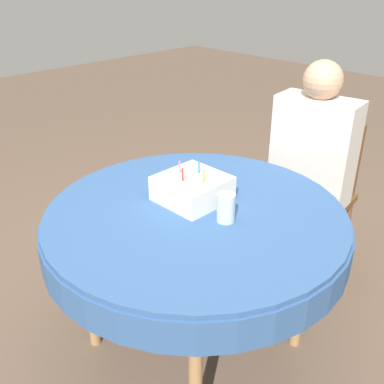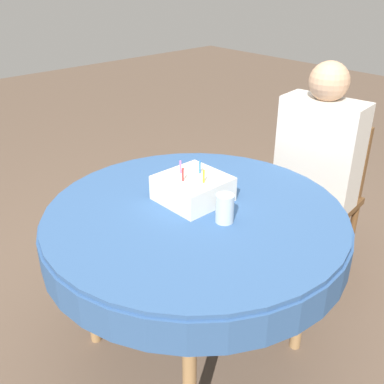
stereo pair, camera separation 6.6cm
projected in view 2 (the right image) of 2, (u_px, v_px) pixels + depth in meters
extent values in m
plane|color=brown|center=(195.00, 342.00, 2.14)|extent=(12.00, 12.00, 0.00)
cylinder|color=#335689|center=(195.00, 212.00, 1.81)|extent=(1.21, 1.21, 0.02)
cylinder|color=#335689|center=(195.00, 228.00, 1.84)|extent=(1.23, 1.23, 0.13)
cylinder|color=#A37A4C|center=(89.00, 281.00, 1.99)|extent=(0.05, 0.05, 0.70)
cylinder|color=#A37A4C|center=(189.00, 370.00, 1.56)|extent=(0.05, 0.05, 0.70)
cylinder|color=#A37A4C|center=(198.00, 227.00, 2.39)|extent=(0.05, 0.05, 0.70)
cylinder|color=#A37A4C|center=(303.00, 287.00, 1.96)|extent=(0.05, 0.05, 0.70)
cube|color=brown|center=(312.00, 203.00, 2.46)|extent=(0.47, 0.47, 0.04)
cube|color=brown|center=(333.00, 155.00, 2.50)|extent=(0.38, 0.08, 0.40)
cylinder|color=brown|center=(263.00, 240.00, 2.55)|extent=(0.04, 0.04, 0.42)
cylinder|color=brown|center=(323.00, 265.00, 2.34)|extent=(0.04, 0.04, 0.42)
cylinder|color=brown|center=(294.00, 215.00, 2.80)|extent=(0.04, 0.04, 0.42)
cylinder|color=brown|center=(351.00, 235.00, 2.59)|extent=(0.04, 0.04, 0.42)
cylinder|color=tan|center=(278.00, 239.00, 2.52)|extent=(0.09, 0.09, 0.45)
cylinder|color=tan|center=(313.00, 253.00, 2.40)|extent=(0.09, 0.09, 0.45)
cube|color=beige|center=(319.00, 152.00, 2.33)|extent=(0.44, 0.24, 0.56)
sphere|color=tan|center=(329.00, 81.00, 2.16)|extent=(0.20, 0.20, 0.20)
cube|color=white|center=(193.00, 188.00, 1.86)|extent=(0.26, 0.26, 0.10)
cylinder|color=gold|center=(204.00, 176.00, 1.78)|extent=(0.01, 0.01, 0.06)
cylinder|color=blue|center=(200.00, 167.00, 1.86)|extent=(0.01, 0.01, 0.06)
cylinder|color=#D166B2|center=(180.00, 167.00, 1.86)|extent=(0.01, 0.01, 0.06)
cylinder|color=red|center=(183.00, 174.00, 1.79)|extent=(0.01, 0.01, 0.06)
cylinder|color=silver|center=(225.00, 208.00, 1.70)|extent=(0.07, 0.07, 0.11)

